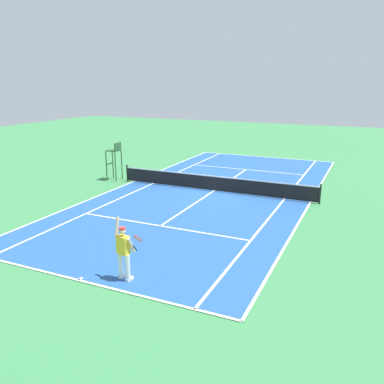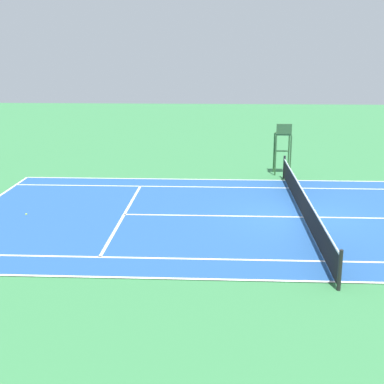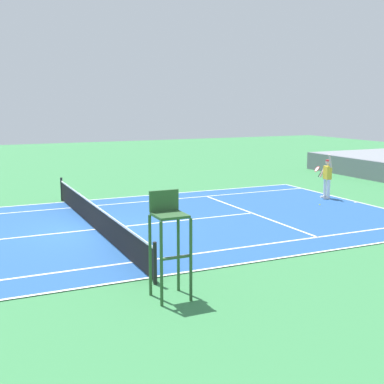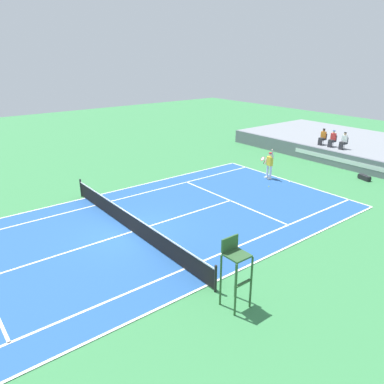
% 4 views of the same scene
% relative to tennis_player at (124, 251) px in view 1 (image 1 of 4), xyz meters
% --- Properties ---
extents(ground_plane, '(80.00, 80.00, 0.00)m').
position_rel_tennis_player_xyz_m(ground_plane, '(1.34, -11.21, -0.99)').
color(ground_plane, '#387F47').
extents(court, '(11.08, 23.88, 0.03)m').
position_rel_tennis_player_xyz_m(court, '(1.34, -11.21, -0.98)').
color(court, '#235193').
rests_on(court, ground).
extents(net, '(11.98, 0.10, 1.07)m').
position_rel_tennis_player_xyz_m(net, '(1.34, -11.21, -0.47)').
color(net, black).
rests_on(net, ground).
extents(tennis_player, '(0.82, 0.62, 2.08)m').
position_rel_tennis_player_xyz_m(tennis_player, '(0.00, 0.00, 0.00)').
color(tennis_player, white).
rests_on(tennis_player, ground).
extents(tennis_ball, '(0.07, 0.07, 0.07)m').
position_rel_tennis_player_xyz_m(tennis_ball, '(1.15, -1.28, -0.96)').
color(tennis_ball, '#D1E533').
rests_on(tennis_ball, ground).
extents(umpire_chair, '(0.77, 0.77, 2.44)m').
position_rel_tennis_player_xyz_m(umpire_chair, '(8.20, -11.21, 0.56)').
color(umpire_chair, '#2D562D').
rests_on(umpire_chair, ground).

